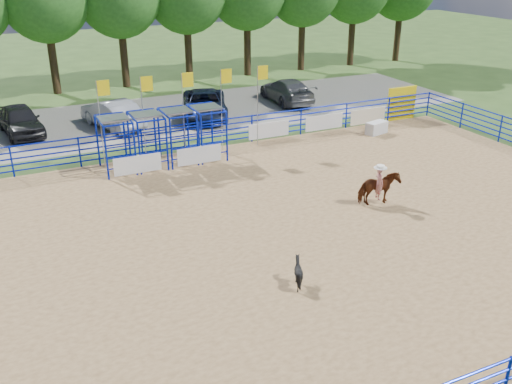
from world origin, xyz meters
The scene contains 12 objects.
ground centered at (0.00, 0.00, 0.00)m, with size 120.00×120.00×0.00m, color #3A5622.
arena_dirt centered at (0.00, 0.00, 0.01)m, with size 30.00×20.00×0.02m, color #9F7D4F.
gravel_strip centered at (0.00, 17.00, 0.01)m, with size 40.00×10.00×0.01m, color gray.
announcer_table centered at (9.93, 8.31, 0.36)m, with size 1.28×0.60×0.68m, color silver.
horse_and_rider centered at (4.23, 0.44, 0.84)m, with size 1.73×0.97×2.38m.
calf centered at (-1.64, -3.45, 0.46)m, with size 0.71×0.80×0.88m, color black.
car_a centered at (-8.12, 16.76, 0.82)m, with size 1.91×4.74×1.62m, color black.
car_b centered at (-3.17, 15.90, 0.83)m, with size 1.73×4.95×1.63m, color gray.
car_c centered at (2.41, 15.64, 0.80)m, with size 2.63×5.69×1.58m, color black.
car_d centered at (8.73, 16.78, 0.79)m, with size 2.18×5.36×1.56m, color #545557.
perimeter_fence centered at (0.00, 0.00, 0.75)m, with size 30.10×20.10×1.50m.
chute_assembly centered at (-1.90, 8.84, 1.26)m, with size 19.32×2.41×4.20m.
Camera 1 is at (-9.29, -16.64, 9.73)m, focal length 40.00 mm.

